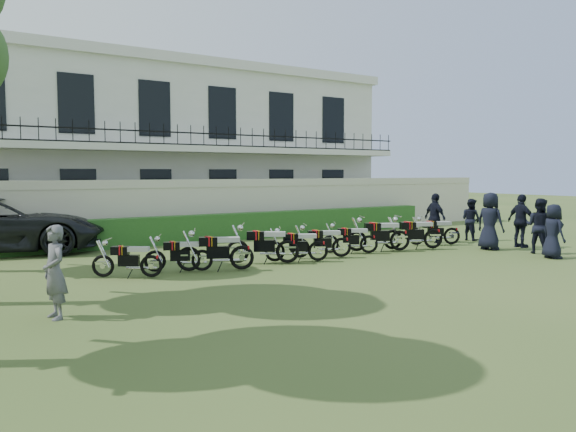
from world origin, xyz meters
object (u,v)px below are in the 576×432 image
Objects in this scene: motorcycle_2 at (242,252)px; motorcycle_9 at (452,232)px; motorcycle_3 at (288,246)px; motorcycle_0 at (151,260)px; motorcycle_4 at (318,246)px; motorcycle_7 at (400,235)px; officer_2 at (521,221)px; motorcycle_6 at (369,240)px; inspector at (55,272)px; motorcycle_1 at (202,255)px; officer_1 at (539,226)px; officer_4 at (471,220)px; motorcycle_8 at (433,234)px; officer_0 at (553,231)px; officer_5 at (435,218)px; motorcycle_5 at (342,242)px; officer_3 at (490,221)px.

motorcycle_9 is at bearing -62.69° from motorcycle_2.
motorcycle_3 reaches higher than motorcycle_9.
motorcycle_4 reaches higher than motorcycle_0.
motorcycle_7 is (3.48, 0.26, 0.07)m from motorcycle_4.
motorcycle_2 is 10.24m from officer_2.
inspector reaches higher than motorcycle_6.
motorcycle_1 is 2.53m from motorcycle_3.
officer_1 reaches higher than motorcycle_1.
officer_4 is (15.44, 3.48, -0.04)m from inspector.
officer_4 reaches higher than motorcycle_6.
motorcycle_8 is 1.09× the size of officer_1.
officer_4 is (3.08, 0.94, 0.27)m from motorcycle_8.
motorcycle_0 is at bearing 90.37° from officer_0.
motorcycle_6 is 3.88m from motorcycle_9.
motorcycle_4 is at bearing 109.68° from officer_5.
motorcycle_2 is at bearing 115.14° from motorcycle_8.
motorcycle_0 is 0.92× the size of motorcycle_1.
motorcycle_8 reaches higher than motorcycle_5.
inspector is at bearing 104.04° from officer_4.
inspector is (-6.64, -2.70, 0.31)m from motorcycle_3.
motorcycle_3 is at bearing -67.45° from motorcycle_1.
motorcycle_3 reaches higher than motorcycle_1.
motorcycle_5 is 0.99× the size of motorcycle_9.
motorcycle_8 is 3.25m from officer_1.
motorcycle_5 is 9.06m from inspector.
officer_5 is (9.67, 0.88, 0.46)m from motorcycle_1.
motorcycle_3 is 1.09× the size of officer_0.
motorcycle_8 is at bearing -65.62° from motorcycle_1.
officer_3 is (1.49, -1.09, 0.43)m from motorcycle_8.
motorcycle_8 is 3.17m from officer_2.
motorcycle_5 is 2.44m from motorcycle_7.
officer_3 reaches higher than motorcycle_2.
officer_0 is (13.82, -0.79, -0.01)m from inspector.
motorcycle_4 is at bearing 73.89° from officer_3.
motorcycle_7 is at bearing 100.40° from officer_4.
motorcycle_0 is at bearing 94.64° from officer_4.
officer_3 is (0.03, 2.24, 0.14)m from officer_0.
motorcycle_0 is 3.93m from motorcycle_3.
motorcycle_8 is 3.65m from officer_0.
motorcycle_2 reaches higher than motorcycle_9.
officer_1 reaches higher than motorcycle_0.
motorcycle_7 is 4.53m from officer_0.
officer_4 is (7.87, 0.96, 0.33)m from motorcycle_4.
motorcycle_2 is 1.09× the size of motorcycle_5.
motorcycle_1 is 8.25m from motorcycle_8.
motorcycle_2 is at bearing 120.67° from motorcycle_7.
officer_2 reaches higher than officer_4.
motorcycle_1 is at bearing 119.10° from motorcycle_3.
officer_4 is (8.80, 0.79, 0.28)m from motorcycle_3.
inspector is at bearing 169.31° from motorcycle_0.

